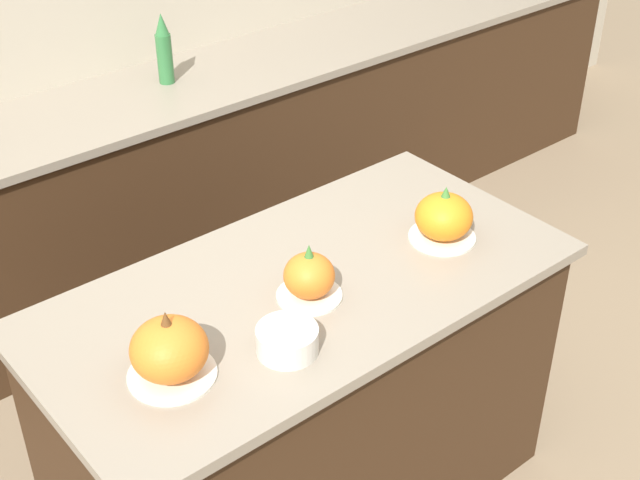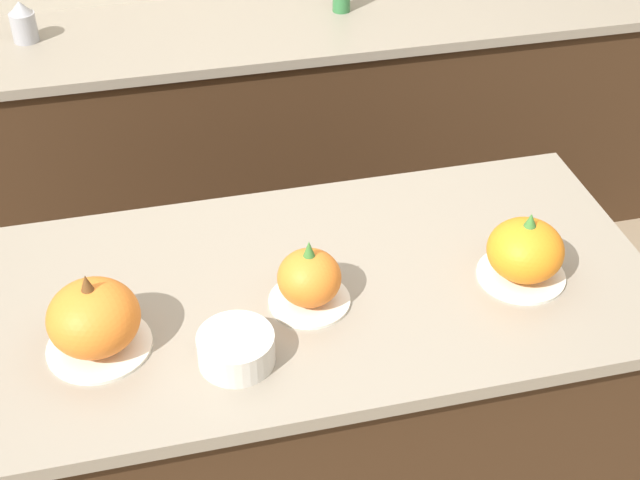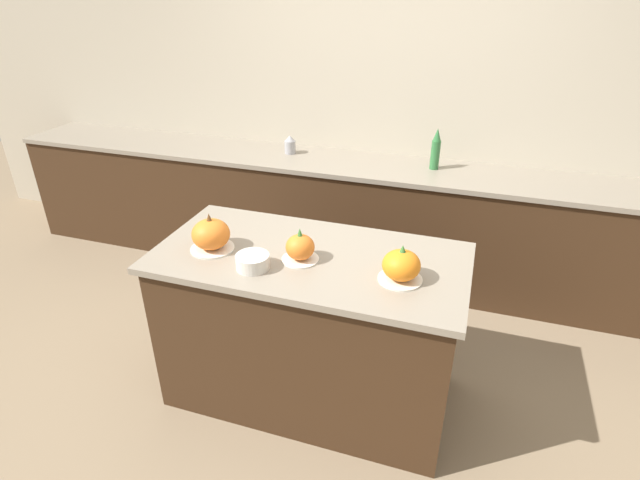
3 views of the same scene
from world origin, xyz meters
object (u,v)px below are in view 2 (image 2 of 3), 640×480
object	(u,v)px
pumpkin_cake_center	(309,280)
pumpkin_cake_right	(525,252)
pumpkin_cake_left	(94,319)
bottle_short	(23,22)
mixing_bowl	(236,349)

from	to	relation	value
pumpkin_cake_center	pumpkin_cake_right	size ratio (longest dim) A/B	0.90
pumpkin_cake_left	pumpkin_cake_center	size ratio (longest dim) A/B	1.21
pumpkin_cake_left	bottle_short	distance (m)	1.58
pumpkin_cake_right	mixing_bowl	xyz separation A→B (m)	(-0.69, -0.12, -0.04)
pumpkin_cake_left	mixing_bowl	world-z (taller)	pumpkin_cake_left
pumpkin_cake_left	pumpkin_cake_center	distance (m)	0.47
mixing_bowl	pumpkin_cake_right	bearing A→B (deg)	9.59
pumpkin_cake_center	mixing_bowl	distance (m)	0.24
pumpkin_cake_center	pumpkin_cake_right	xyz separation A→B (m)	(0.50, -0.03, 0.01)
pumpkin_cake_left	pumpkin_cake_right	distance (m)	0.97
pumpkin_cake_left	pumpkin_cake_right	size ratio (longest dim) A/B	1.08
pumpkin_cake_right	mixing_bowl	size ratio (longest dim) A/B	1.27
bottle_short	mixing_bowl	world-z (taller)	bottle_short
pumpkin_cake_center	mixing_bowl	bearing A→B (deg)	-142.60
pumpkin_cake_left	pumpkin_cake_center	world-z (taller)	pumpkin_cake_left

